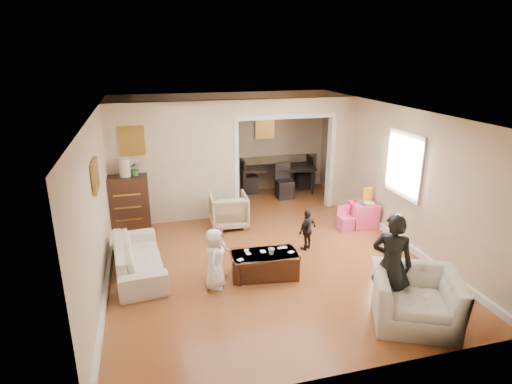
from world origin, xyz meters
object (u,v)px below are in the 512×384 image
object	(u,v)px
child_kneel_b	(219,248)
coffee_table	(265,265)
adult_person	(391,264)
child_toddler	(307,230)
child_kneel_a	(215,259)
coffee_cup	(271,251)
play_table	(363,214)
cyan_cup	(361,203)
dresser	(128,203)
sofa	(139,257)
armchair_back	(229,210)
table_lamp	(125,168)
armchair_front	(415,299)
dining_table	(277,178)

from	to	relation	value
child_kneel_b	coffee_table	bearing A→B (deg)	-124.55
coffee_table	adult_person	world-z (taller)	adult_person
child_kneel_b	child_toddler	world-z (taller)	child_kneel_b
coffee_table	child_kneel_a	size ratio (longest dim) A/B	1.09
coffee_table	adult_person	size ratio (longest dim) A/B	0.71
coffee_cup	child_kneel_a	xyz separation A→B (m)	(-0.95, -0.10, 0.04)
play_table	cyan_cup	size ratio (longest dim) A/B	6.57
adult_person	play_table	bearing A→B (deg)	-75.19
dresser	child_kneel_b	size ratio (longest dim) A/B	1.30
dresser	adult_person	bearing A→B (deg)	-48.14
child_kneel_a	child_kneel_b	size ratio (longest dim) A/B	1.11
child_kneel_b	child_kneel_a	bearing A→B (deg)	150.21
sofa	adult_person	size ratio (longest dim) A/B	1.26
child_kneel_b	adult_person	bearing A→B (deg)	-140.81
armchair_back	coffee_table	size ratio (longest dim) A/B	0.73
armchair_back	child_toddler	bearing A→B (deg)	132.29
cyan_cup	adult_person	xyz separation A→B (m)	(-1.11, -2.91, 0.21)
child_toddler	child_kneel_b	bearing A→B (deg)	-16.93
armchair_back	dresser	bearing A→B (deg)	-6.75
table_lamp	adult_person	world-z (taller)	table_lamp
coffee_table	child_toddler	size ratio (longest dim) A/B	1.36
armchair_front	table_lamp	size ratio (longest dim) A/B	3.14
sofa	coffee_table	size ratio (longest dim) A/B	1.76
armchair_back	child_kneel_b	distance (m)	2.01
dining_table	child_kneel_a	size ratio (longest dim) A/B	1.98
armchair_front	table_lamp	bearing A→B (deg)	156.10
play_table	armchair_back	bearing A→B (deg)	165.65
coffee_cup	adult_person	bearing A→B (deg)	-46.59
child_toddler	coffee_cup	bearing A→B (deg)	8.75
armchair_back	coffee_cup	bearing A→B (deg)	99.51
child_toddler	armchair_back	bearing A→B (deg)	-82.21
armchair_back	child_toddler	distance (m)	1.91
armchair_back	play_table	world-z (taller)	armchair_back
cyan_cup	child_kneel_b	xyz separation A→B (m)	(-3.23, -1.17, -0.10)
coffee_cup	dresser	bearing A→B (deg)	131.01
dresser	cyan_cup	xyz separation A→B (m)	(4.72, -1.12, -0.04)
table_lamp	child_kneel_a	size ratio (longest dim) A/B	0.36
sofa	adult_person	distance (m)	4.06
coffee_cup	dining_table	distance (m)	4.61
coffee_cup	dining_table	xyz separation A→B (m)	(1.48, 4.36, -0.11)
armchair_front	child_kneel_b	bearing A→B (deg)	163.31
armchair_back	cyan_cup	xyz separation A→B (m)	(2.68, -0.76, 0.19)
dresser	play_table	distance (m)	4.95
dresser	child_kneel_a	world-z (taller)	dresser
armchair_front	coffee_cup	xyz separation A→B (m)	(-1.54, 1.71, 0.09)
armchair_front	adult_person	xyz separation A→B (m)	(-0.22, 0.32, 0.39)
armchair_back	table_lamp	distance (m)	2.29
coffee_table	child_kneel_a	bearing A→B (deg)	-169.99
table_lamp	coffee_table	distance (m)	3.58
coffee_cup	child_kneel_b	world-z (taller)	child_kneel_b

